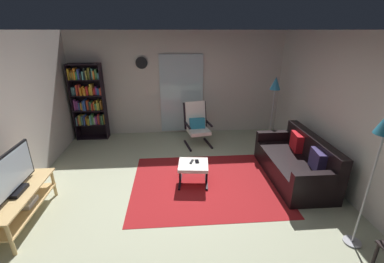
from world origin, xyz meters
name	(u,v)px	position (x,y,z in m)	size (l,w,h in m)	color
ground_plane	(183,194)	(0.00, 0.00, 0.00)	(7.02, 7.02, 0.00)	#A6AA8D
wall_back	(178,84)	(0.00, 2.90, 1.30)	(5.60, 0.06, 2.60)	beige
wall_right	(352,117)	(2.70, 0.00, 1.30)	(0.06, 6.00, 2.60)	beige
glass_door_panel	(182,94)	(0.10, 2.83, 1.05)	(1.10, 0.01, 2.00)	silver
area_rug	(206,183)	(0.43, 0.28, 0.00)	(2.65, 2.12, 0.01)	maroon
tv_stand	(20,202)	(-2.34, -0.48, 0.33)	(0.49, 1.34, 0.49)	tan
television	(11,175)	(-2.34, -0.49, 0.78)	(0.20, 1.00, 0.60)	black
bookshelf_near_tv	(88,100)	(-2.20, 2.63, 1.00)	(0.76, 0.30, 1.87)	black
leather_sofa	(296,163)	(2.11, 0.37, 0.30)	(0.85, 1.83, 0.82)	black
lounge_armchair	(197,123)	(0.42, 2.06, 0.53)	(0.68, 0.75, 1.02)	black
ottoman	(193,167)	(0.20, 0.31, 0.33)	(0.57, 0.53, 0.40)	white
tv_remote	(192,162)	(0.17, 0.37, 0.41)	(0.04, 0.14, 0.02)	black
cell_phone	(197,161)	(0.27, 0.38, 0.41)	(0.07, 0.14, 0.01)	black
floor_lamp_by_sofa	(384,135)	(2.16, -1.25, 1.53)	(0.23, 0.23, 1.82)	#A5A5AD
floor_lamp_by_shelf	(275,88)	(2.18, 1.92, 1.36)	(0.23, 0.23, 1.62)	#A5A5AD
wall_clock	(142,63)	(-0.87, 2.82, 1.85)	(0.29, 0.03, 0.29)	silver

